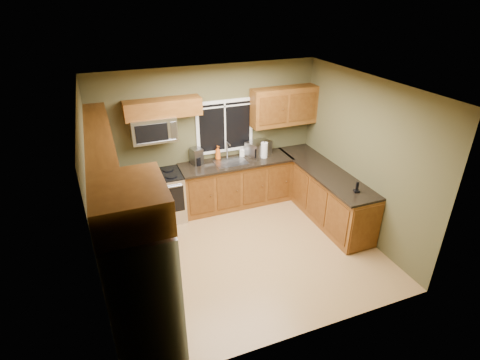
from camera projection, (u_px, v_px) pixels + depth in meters
floor at (245, 251)px, 6.18m from camera, size 4.20×4.20×0.00m
ceiling at (246, 88)px, 4.94m from camera, size 4.20×4.20×0.00m
back_wall at (210, 138)px, 7.06m from camera, size 4.20×0.00×4.20m
front_wall at (307, 249)px, 4.07m from camera, size 4.20×0.00×4.20m
left_wall at (97, 205)px, 4.89m from camera, size 0.00×3.60×3.60m
right_wall at (362, 158)px, 6.24m from camera, size 0.00×3.60×3.60m
window at (225, 126)px, 7.04m from camera, size 1.12×0.03×1.02m
base_cabinets_left at (126, 236)px, 5.79m from camera, size 0.60×2.65×0.90m
countertop_left at (123, 210)px, 5.59m from camera, size 0.65×2.65×0.04m
base_cabinets_back at (236, 183)px, 7.35m from camera, size 2.17×0.60×0.90m
countertop_back at (237, 162)px, 7.12m from camera, size 2.17×0.65×0.04m
base_cabinets_peninsula at (323, 193)px, 7.01m from camera, size 0.60×2.52×0.90m
countertop_peninsula at (324, 171)px, 6.79m from camera, size 0.65×2.50×0.04m
upper_cabinets_left at (101, 154)px, 5.10m from camera, size 0.33×2.65×0.72m
upper_cabinets_back_left at (163, 108)px, 6.32m from camera, size 1.30×0.33×0.30m
upper_cabinets_back_right at (284, 106)px, 7.15m from camera, size 1.30×0.33×0.72m
upper_cabinet_over_fridge at (129, 203)px, 3.62m from camera, size 0.72×0.90×0.38m
refrigerator at (143, 291)px, 4.14m from camera, size 0.74×0.90×1.80m
range at (162, 197)px, 6.85m from camera, size 0.76×0.69×0.94m
microwave at (153, 129)px, 6.38m from camera, size 0.76×0.41×0.42m
sink at (230, 161)px, 7.08m from camera, size 0.60×0.42×0.36m
toaster_oven at (258, 148)px, 7.33m from camera, size 0.53×0.48×0.28m
coffee_maker at (197, 157)px, 6.94m from camera, size 0.23×0.28×0.30m
kettle at (195, 158)px, 6.96m from camera, size 0.17×0.17×0.25m
paper_towel_roll at (264, 150)px, 7.21m from camera, size 0.17×0.17×0.33m
soap_bottle_a at (218, 153)px, 7.14m from camera, size 0.14×0.14×0.27m
soap_bottle_b at (242, 151)px, 7.29m from camera, size 0.12×0.12×0.20m
cordless_phone at (357, 189)px, 6.02m from camera, size 0.10×0.10×0.18m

